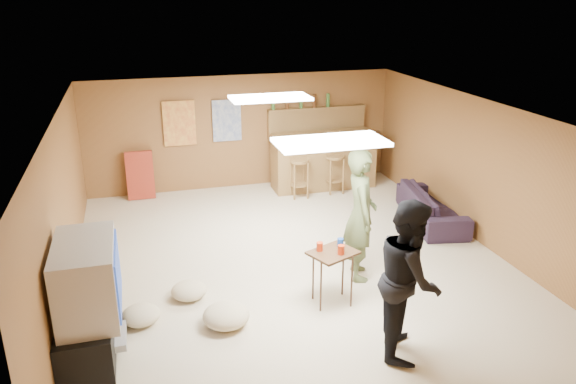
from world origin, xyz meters
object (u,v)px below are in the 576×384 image
object	(u,v)px
tv_body	(87,279)
bar_counter	(323,161)
person_olive	(360,215)
person_black	(409,278)
tray_table	(332,278)
sofa	(432,206)

from	to	relation	value
tv_body	bar_counter	distance (m)	6.09
person_olive	person_black	world-z (taller)	person_olive
tv_body	person_olive	size ratio (longest dim) A/B	0.61
person_olive	person_black	xyz separation A→B (m)	(-0.16, -1.69, -0.03)
tv_body	tray_table	size ratio (longest dim) A/B	1.55
bar_counter	tv_body	bearing A→B (deg)	-133.00
bar_counter	person_olive	distance (m)	3.70
sofa	person_black	bearing A→B (deg)	157.32
bar_counter	sofa	world-z (taller)	bar_counter
person_black	tray_table	world-z (taller)	person_black
person_black	sofa	distance (m)	3.83
person_black	person_olive	bearing A→B (deg)	18.13
tv_body	person_olive	world-z (taller)	person_olive
tv_body	bar_counter	xyz separation A→B (m)	(4.15, 4.45, -0.35)
sofa	bar_counter	bearing A→B (deg)	40.15
person_black	sofa	world-z (taller)	person_black
tv_body	tray_table	world-z (taller)	tv_body
bar_counter	sofa	distance (m)	2.48
person_black	tray_table	xyz separation A→B (m)	(-0.44, 1.11, -0.52)
tv_body	sofa	bearing A→B (deg)	23.28
tv_body	bar_counter	bearing A→B (deg)	47.00
person_black	tray_table	bearing A→B (deg)	44.83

